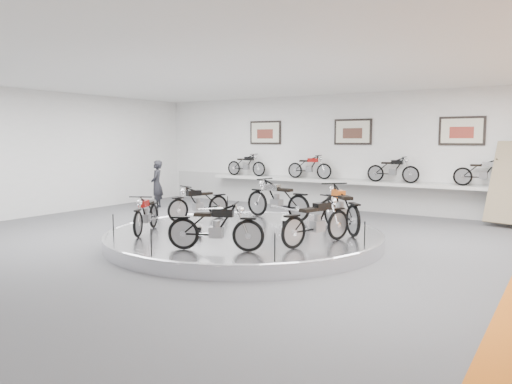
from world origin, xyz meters
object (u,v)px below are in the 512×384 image
Objects in this scene: bike_a at (341,208)px; bike_d at (146,213)px; shelf at (349,182)px; bike_b at (277,199)px; bike_c at (199,202)px; display_platform at (244,237)px; bike_f at (317,220)px; bike_e at (215,226)px; visitor at (157,184)px.

bike_d is (-3.71, -2.59, -0.11)m from bike_a.
shelf is 7.31× the size of bike_d.
bike_b is 2.12m from bike_c.
bike_c is (-1.96, 0.74, 0.62)m from display_platform.
bike_f is (4.02, -1.15, 0.03)m from bike_c.
bike_c is 1.06× the size of bike_d.
bike_b reaches higher than bike_e.
bike_f is (2.07, -0.42, 0.64)m from display_platform.
bike_d is 0.93× the size of bike_e.
shelf is 6.55× the size of bike_f.
bike_c is 4.19m from bike_f.
display_platform is at bearing 85.39° from bike_e.
shelf is at bearing 90.00° from display_platform.
shelf is 4.38m from bike_b.
display_platform is 2.34m from bike_d.
bike_a is 1.16× the size of bike_e.
bike_a is 3.48m from bike_e.
shelf is 5.87× the size of bike_a.
shelf is 8.44m from bike_e.
bike_f is at bearing 143.99° from bike_b.
shelf reaches higher than display_platform.
display_platform is 3.42× the size of bike_a.
bike_e is (0.68, -2.01, 0.62)m from display_platform.
bike_a reaches higher than bike_f.
bike_b is 1.14× the size of bike_e.
bike_d is at bearing 120.24° from bike_f.
shelf is 7.13m from bike_f.
bike_a is 1.18× the size of bike_c.
bike_c reaches higher than display_platform.
shelf is at bearing -83.56° from bike_b.
visitor is (-6.77, 5.48, 0.08)m from bike_e.
shelf is 6.75m from visitor.
shelf is 7.96m from bike_d.
visitor reaches higher than bike_d.
bike_f reaches higher than shelf.
shelf is at bearing 71.30° from bike_e.
bike_d is at bearing -143.83° from display_platform.
bike_b reaches higher than bike_f.
bike_d is (-1.83, -1.34, 0.59)m from display_platform.
display_platform is 3.97× the size of bike_e.
bike_f is (3.90, 0.92, 0.05)m from bike_d.
bike_b is at bearing -93.72° from shelf.
bike_b is at bearing 146.14° from bike_c.
bike_b reaches higher than display_platform.
bike_a is 1.02× the size of bike_b.
display_platform is 3.48× the size of bike_b.
bike_f is (2.07, -6.82, -0.21)m from shelf.
bike_f is at bearing 31.71° from visitor.
shelf is at bearing 33.80° from bike_f.
bike_b is 5.98m from visitor.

